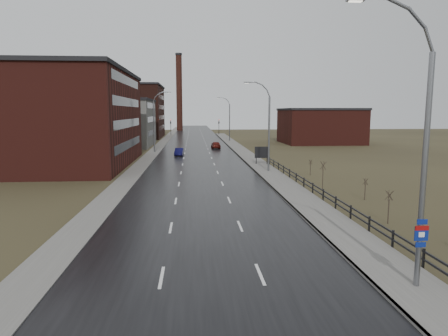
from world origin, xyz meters
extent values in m
plane|color=#2D2819|center=(0.00, 0.00, 0.00)|extent=(320.00, 320.00, 0.00)
cube|color=black|center=(0.00, 60.00, 0.03)|extent=(14.00, 300.00, 0.06)
cube|color=#595651|center=(8.60, 35.00, 0.09)|extent=(3.20, 180.00, 0.18)
cube|color=slate|center=(7.08, 35.00, 0.09)|extent=(0.16, 180.00, 0.18)
cube|color=#595651|center=(-8.20, 60.00, 0.06)|extent=(2.40, 260.00, 0.12)
cube|color=#471914|center=(-21.00, 45.00, 6.50)|extent=(22.00, 28.00, 13.00)
cube|color=black|center=(-21.00, 45.00, 13.25)|extent=(22.44, 28.56, 0.50)
cube|color=black|center=(-10.02, 45.00, 3.00)|extent=(0.06, 22.40, 1.20)
cube|color=black|center=(-10.02, 45.00, 6.00)|extent=(0.06, 22.40, 1.20)
cube|color=black|center=(-10.02, 45.00, 9.00)|extent=(0.06, 22.40, 1.20)
cube|color=black|center=(-10.02, 45.00, 12.00)|extent=(0.06, 22.40, 1.20)
cube|color=slate|center=(-18.00, 78.00, 5.00)|extent=(16.00, 20.00, 10.00)
cube|color=black|center=(-18.00, 78.00, 10.25)|extent=(16.32, 20.40, 0.50)
cube|color=black|center=(-10.02, 78.00, 3.00)|extent=(0.06, 16.00, 1.20)
cube|color=black|center=(-10.02, 78.00, 6.00)|extent=(0.06, 16.00, 1.20)
cube|color=black|center=(-10.02, 78.00, 9.00)|extent=(0.06, 16.00, 1.20)
cube|color=#331611|center=(-23.00, 108.00, 7.50)|extent=(26.00, 24.00, 15.00)
cube|color=black|center=(-23.00, 108.00, 15.25)|extent=(26.52, 24.48, 0.50)
cube|color=black|center=(-10.02, 108.00, 3.00)|extent=(0.06, 19.20, 1.20)
cube|color=black|center=(-10.02, 108.00, 6.00)|extent=(0.06, 19.20, 1.20)
cube|color=black|center=(-10.02, 108.00, 9.00)|extent=(0.06, 19.20, 1.20)
cube|color=black|center=(-10.02, 108.00, 12.00)|extent=(0.06, 19.20, 1.20)
cube|color=#471914|center=(30.30, 82.00, 4.00)|extent=(18.00, 16.00, 8.00)
cube|color=black|center=(30.30, 82.00, 8.25)|extent=(18.36, 16.32, 0.50)
cylinder|color=#331611|center=(-6.00, 150.00, 15.00)|extent=(2.40, 2.40, 30.00)
cylinder|color=black|center=(-6.00, 150.00, 30.30)|extent=(2.70, 2.70, 0.80)
cylinder|color=slate|center=(8.80, 2.00, 5.00)|extent=(0.24, 0.24, 10.00)
cylinder|color=slate|center=(8.61, 2.00, 10.46)|extent=(0.57, 0.14, 1.12)
cylinder|color=slate|center=(8.06, 2.00, 11.28)|extent=(0.91, 0.14, 0.91)
cylinder|color=slate|center=(7.25, 2.00, 11.82)|extent=(1.12, 0.14, 0.57)
cube|color=silver|center=(5.54, 2.00, 11.86)|extent=(0.50, 0.20, 0.04)
cube|color=navy|center=(8.80, 1.88, 3.05)|extent=(0.45, 0.04, 0.22)
cube|color=navy|center=(8.80, 1.88, 2.55)|extent=(0.60, 0.04, 0.65)
cube|color=maroon|center=(8.80, 1.87, 2.78)|extent=(0.60, 0.04, 0.20)
cube|color=navy|center=(8.80, 1.88, 2.05)|extent=(0.45, 0.04, 0.22)
cube|color=silver|center=(8.80, 1.86, 2.50)|extent=(0.26, 0.02, 0.22)
cylinder|color=slate|center=(8.80, 36.00, 4.75)|extent=(0.24, 0.24, 9.50)
cylinder|color=slate|center=(8.63, 36.00, 9.90)|extent=(0.51, 0.14, 0.98)
cylinder|color=slate|center=(8.16, 36.00, 10.62)|extent=(0.81, 0.14, 0.81)
cylinder|color=slate|center=(7.44, 36.00, 11.09)|extent=(0.98, 0.14, 0.51)
cylinder|color=slate|center=(6.60, 36.00, 11.26)|extent=(1.01, 0.14, 0.14)
cube|color=slate|center=(5.91, 36.00, 11.21)|extent=(0.70, 0.28, 0.18)
cube|color=silver|center=(5.91, 36.00, 11.11)|extent=(0.50, 0.20, 0.04)
cylinder|color=slate|center=(-8.00, 62.00, 4.75)|extent=(0.24, 0.24, 9.50)
cylinder|color=slate|center=(-7.83, 62.00, 9.90)|extent=(0.51, 0.14, 0.98)
cylinder|color=slate|center=(-7.36, 62.00, 10.62)|extent=(0.81, 0.14, 0.81)
cylinder|color=slate|center=(-6.64, 62.00, 11.09)|extent=(0.98, 0.14, 0.51)
cylinder|color=slate|center=(-5.80, 62.00, 11.26)|extent=(1.01, 0.14, 0.14)
cube|color=slate|center=(-5.11, 62.00, 11.21)|extent=(0.70, 0.28, 0.18)
cube|color=silver|center=(-5.11, 62.00, 11.11)|extent=(0.50, 0.20, 0.04)
cylinder|color=slate|center=(8.80, 90.00, 4.75)|extent=(0.24, 0.24, 9.50)
cylinder|color=slate|center=(8.63, 90.00, 9.90)|extent=(0.51, 0.14, 0.98)
cylinder|color=slate|center=(8.16, 90.00, 10.62)|extent=(0.81, 0.14, 0.81)
cylinder|color=slate|center=(7.44, 90.00, 11.09)|extent=(0.98, 0.14, 0.51)
cylinder|color=slate|center=(6.60, 90.00, 11.26)|extent=(1.01, 0.14, 0.14)
cube|color=slate|center=(5.91, 90.00, 11.21)|extent=(0.70, 0.28, 0.18)
cube|color=silver|center=(5.91, 90.00, 11.11)|extent=(0.50, 0.20, 0.04)
cube|color=black|center=(10.30, 4.00, 0.55)|extent=(0.10, 0.10, 1.10)
cube|color=black|center=(10.30, 7.00, 0.55)|extent=(0.10, 0.10, 1.10)
cube|color=black|center=(10.30, 10.00, 0.55)|extent=(0.10, 0.10, 1.10)
cube|color=black|center=(10.30, 13.00, 0.55)|extent=(0.10, 0.10, 1.10)
cube|color=black|center=(10.30, 16.00, 0.55)|extent=(0.10, 0.10, 1.10)
cube|color=black|center=(10.30, 19.00, 0.55)|extent=(0.10, 0.10, 1.10)
cube|color=black|center=(10.30, 22.00, 0.55)|extent=(0.10, 0.10, 1.10)
cube|color=black|center=(10.30, 25.00, 0.55)|extent=(0.10, 0.10, 1.10)
cube|color=black|center=(10.30, 28.00, 0.55)|extent=(0.10, 0.10, 1.10)
cube|color=black|center=(10.30, 31.00, 0.55)|extent=(0.10, 0.10, 1.10)
cube|color=black|center=(10.30, 34.00, 0.55)|extent=(0.10, 0.10, 1.10)
cube|color=black|center=(10.30, 37.00, 0.55)|extent=(0.10, 0.10, 1.10)
cube|color=black|center=(10.30, 40.00, 0.55)|extent=(0.10, 0.10, 1.10)
cube|color=black|center=(10.30, 43.00, 0.55)|extent=(0.10, 0.10, 1.10)
cube|color=black|center=(10.30, 18.50, 0.95)|extent=(0.08, 53.00, 0.10)
cube|color=black|center=(10.30, 18.50, 0.55)|extent=(0.08, 53.00, 0.10)
cylinder|color=#382D23|center=(12.55, 11.99, 0.86)|extent=(0.08, 0.08, 1.72)
cylinder|color=#382D23|center=(12.60, 11.99, 1.98)|extent=(0.04, 0.58, 0.68)
cylinder|color=#382D23|center=(12.56, 12.04, 1.98)|extent=(0.55, 0.22, 0.69)
cylinder|color=#382D23|center=(12.51, 12.02, 1.98)|extent=(0.33, 0.49, 0.70)
cylinder|color=#382D23|center=(12.51, 11.96, 1.98)|extent=(0.33, 0.49, 0.70)
cylinder|color=#382D23|center=(12.56, 11.95, 1.98)|extent=(0.55, 0.22, 0.69)
cylinder|color=#382D23|center=(14.15, 19.37, 0.71)|extent=(0.08, 0.08, 1.41)
cylinder|color=#382D23|center=(14.20, 19.37, 1.63)|extent=(0.04, 0.48, 0.56)
cylinder|color=#382D23|center=(14.17, 19.42, 1.63)|extent=(0.46, 0.19, 0.57)
cylinder|color=#382D23|center=(14.11, 19.40, 1.63)|extent=(0.28, 0.41, 0.58)
cylinder|color=#382D23|center=(14.11, 19.34, 1.63)|extent=(0.28, 0.41, 0.58)
cylinder|color=#382D23|center=(14.17, 19.32, 1.63)|extent=(0.46, 0.19, 0.57)
cylinder|color=#382D23|center=(11.95, 24.18, 1.05)|extent=(0.08, 0.08, 2.09)
cylinder|color=#382D23|center=(12.00, 24.18, 2.41)|extent=(0.04, 0.70, 0.82)
cylinder|color=#382D23|center=(11.97, 24.22, 2.41)|extent=(0.66, 0.26, 0.83)
cylinder|color=#382D23|center=(11.91, 24.21, 2.41)|extent=(0.39, 0.59, 0.84)
cylinder|color=#382D23|center=(11.91, 24.15, 2.41)|extent=(0.39, 0.59, 0.84)
cylinder|color=#382D23|center=(11.97, 24.13, 2.41)|extent=(0.66, 0.26, 0.83)
cylinder|color=#382D23|center=(13.37, 33.10, 0.71)|extent=(0.08, 0.08, 1.41)
cylinder|color=#382D23|center=(13.42, 33.10, 1.63)|extent=(0.04, 0.48, 0.56)
cylinder|color=#382D23|center=(13.39, 33.15, 1.63)|extent=(0.46, 0.19, 0.57)
cylinder|color=#382D23|center=(13.33, 33.13, 1.63)|extent=(0.28, 0.41, 0.58)
cylinder|color=#382D23|center=(13.33, 33.07, 1.63)|extent=(0.28, 0.41, 0.58)
cylinder|color=#382D23|center=(13.39, 33.05, 1.63)|extent=(0.46, 0.19, 0.57)
cube|color=black|center=(8.31, 42.83, 0.90)|extent=(0.10, 0.10, 1.80)
cube|color=black|center=(9.89, 42.83, 0.90)|extent=(0.10, 0.10, 1.80)
cube|color=silver|center=(9.10, 42.78, 1.87)|extent=(1.98, 0.08, 1.54)
cube|color=black|center=(9.10, 42.73, 1.87)|extent=(2.08, 0.04, 1.64)
cylinder|color=black|center=(-8.00, 120.00, 2.60)|extent=(0.16, 0.16, 5.20)
imported|color=black|center=(-8.00, 120.00, 4.75)|extent=(0.58, 2.73, 1.10)
sphere|color=#FF190C|center=(-8.00, 119.85, 5.05)|extent=(0.18, 0.18, 0.18)
cylinder|color=black|center=(8.00, 120.00, 2.60)|extent=(0.16, 0.16, 5.20)
imported|color=black|center=(8.00, 120.00, 4.75)|extent=(0.58, 2.73, 1.10)
sphere|color=#FF190C|center=(8.00, 119.85, 5.05)|extent=(0.18, 0.18, 0.18)
imported|color=#0D0C3D|center=(-3.16, 55.88, 0.66)|extent=(1.64, 4.10, 1.33)
imported|color=#54130E|center=(3.99, 69.03, 0.75)|extent=(1.94, 4.47, 1.50)
camera|label=1|loc=(-0.79, -13.70, 7.63)|focal=32.00mm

